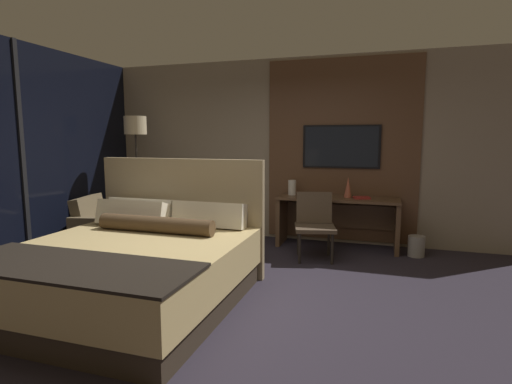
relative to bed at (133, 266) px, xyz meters
The scene contains 13 objects.
ground_plane 1.01m from the bed, 20.57° to the left, with size 16.00×16.00×0.00m, color #28232D.
wall_back_tv_panel 3.26m from the bed, 71.37° to the left, with size 7.20×0.09×2.80m.
wall_left_window 2.44m from the bed, 160.88° to the left, with size 0.06×6.00×2.80m.
bed is the anchor object (origin of this frame).
desk 3.11m from the bed, 57.64° to the left, with size 1.72×0.55×0.74m.
tv 3.48m from the bed, 59.76° to the left, with size 1.13×0.04×0.64m.
desk_chair 2.46m from the bed, 54.35° to the left, with size 0.61×0.61×0.87m.
armchair_by_window 2.01m from the bed, 133.46° to the left, with size 1.03×1.06×0.78m.
floor_lamp 2.93m from the bed, 122.80° to the left, with size 0.34×0.34×1.92m.
vase_tall 2.86m from the bed, 69.73° to the left, with size 0.12×0.12×0.22m.
vase_short 3.24m from the bed, 55.77° to the left, with size 0.11×0.11×0.30m.
book 3.28m from the bed, 52.06° to the left, with size 0.25×0.21×0.03m.
waste_bin 3.69m from the bed, 41.89° to the left, with size 0.22×0.22×0.28m.
Camera 1 is at (1.38, -3.53, 1.59)m, focal length 28.00 mm.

